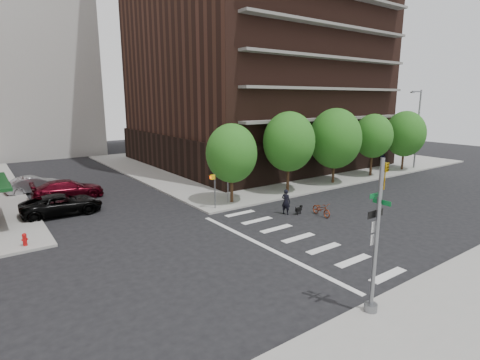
# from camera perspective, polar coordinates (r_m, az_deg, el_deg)

# --- Properties ---
(ground) EXTENTS (120.00, 120.00, 0.00)m
(ground) POSITION_cam_1_polar(r_m,az_deg,el_deg) (21.12, 2.97, -10.52)
(ground) COLOR black
(ground) RESTS_ON ground
(sidewalk_ne) EXTENTS (39.00, 33.00, 0.15)m
(sidewalk_ne) POSITION_cam_1_polar(r_m,az_deg,el_deg) (51.29, 4.44, 3.19)
(sidewalk_ne) COLOR gray
(sidewalk_ne) RESTS_ON ground
(crosswalk) EXTENTS (3.85, 13.00, 0.01)m
(crosswalk) POSITION_cam_1_polar(r_m,az_deg,el_deg) (22.47, 7.42, -9.16)
(crosswalk) COLOR silver
(crosswalk) RESTS_ON ground
(tree_a) EXTENTS (4.00, 4.00, 5.90)m
(tree_a) POSITION_cam_1_polar(r_m,az_deg,el_deg) (28.98, -1.29, 4.09)
(tree_a) COLOR #301E11
(tree_a) RESTS_ON sidewalk_ne
(tree_b) EXTENTS (4.50, 4.50, 6.65)m
(tree_b) POSITION_cam_1_polar(r_m,az_deg,el_deg) (32.66, 7.46, 5.81)
(tree_b) COLOR #301E11
(tree_b) RESTS_ON sidewalk_ne
(tree_c) EXTENTS (5.00, 5.00, 6.80)m
(tree_c) POSITION_cam_1_polar(r_m,az_deg,el_deg) (37.02, 14.29, 6.14)
(tree_c) COLOR #301E11
(tree_c) RESTS_ON sidewalk_ne
(tree_d) EXTENTS (4.00, 4.00, 6.20)m
(tree_d) POSITION_cam_1_polar(r_m,az_deg,el_deg) (41.78, 19.63, 6.33)
(tree_d) COLOR #301E11
(tree_d) RESTS_ON sidewalk_ne
(tree_e) EXTENTS (4.50, 4.50, 6.35)m
(tree_e) POSITION_cam_1_polar(r_m,az_deg,el_deg) (46.83, 23.85, 6.45)
(tree_e) COLOR #301E11
(tree_e) RESTS_ON sidewalk_ne
(traffic_signal) EXTENTS (0.90, 0.75, 6.00)m
(traffic_signal) POSITION_cam_1_polar(r_m,az_deg,el_deg) (15.07, 19.99, -9.85)
(traffic_signal) COLOR slate
(traffic_signal) RESTS_ON sidewalk_s
(pedestrian_signal) EXTENTS (2.18, 0.67, 2.60)m
(pedestrian_signal) POSITION_cam_1_polar(r_m,az_deg,el_deg) (28.00, -3.44, -0.78)
(pedestrian_signal) COLOR slate
(pedestrian_signal) RESTS_ON sidewalk_ne
(fire_hydrant) EXTENTS (0.24, 0.24, 0.73)m
(fire_hydrant) POSITION_cam_1_polar(r_m,az_deg,el_deg) (24.24, -29.98, -7.77)
(fire_hydrant) COLOR #A50C0C
(fire_hydrant) RESTS_ON sidewalk_nw
(streetlamp) EXTENTS (2.14, 0.22, 9.00)m
(streetlamp) POSITION_cam_1_polar(r_m,az_deg,el_deg) (48.19, 25.38, 7.71)
(streetlamp) COLOR slate
(streetlamp) RESTS_ON sidewalk_ne
(parked_car_black) EXTENTS (2.68, 5.52, 1.51)m
(parked_car_black) POSITION_cam_1_polar(r_m,az_deg,el_deg) (29.76, -25.49, -3.38)
(parked_car_black) COLOR black
(parked_car_black) RESTS_ON ground
(parked_car_maroon) EXTENTS (2.54, 5.64, 1.61)m
(parked_car_maroon) POSITION_cam_1_polar(r_m,az_deg,el_deg) (34.19, -24.73, -1.31)
(parked_car_maroon) COLOR #460611
(parked_car_maroon) RESTS_ON ground
(parked_car_silver) EXTENTS (1.97, 4.62, 1.48)m
(parked_car_silver) POSITION_cam_1_polar(r_m,az_deg,el_deg) (37.85, -28.90, -0.59)
(parked_car_silver) COLOR #9C9DA3
(parked_car_silver) RESTS_ON ground
(scooter) EXTENTS (0.91, 1.92, 0.97)m
(scooter) POSITION_cam_1_polar(r_m,az_deg,el_deg) (27.31, 12.30, -4.36)
(scooter) COLOR maroon
(scooter) RESTS_ON ground
(dog_walker) EXTENTS (0.79, 0.65, 1.85)m
(dog_walker) POSITION_cam_1_polar(r_m,az_deg,el_deg) (27.13, 7.01, -3.30)
(dog_walker) COLOR black
(dog_walker) RESTS_ON ground
(dog) EXTENTS (0.72, 0.31, 0.60)m
(dog) POSITION_cam_1_polar(r_m,az_deg,el_deg) (27.40, 8.95, -4.40)
(dog) COLOR black
(dog) RESTS_ON ground
(pedestrian_far) EXTENTS (0.84, 0.67, 1.67)m
(pedestrian_far) POSITION_cam_1_polar(r_m,az_deg,el_deg) (48.41, 20.90, 2.95)
(pedestrian_far) COLOR navy
(pedestrian_far) RESTS_ON sidewalk_ne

